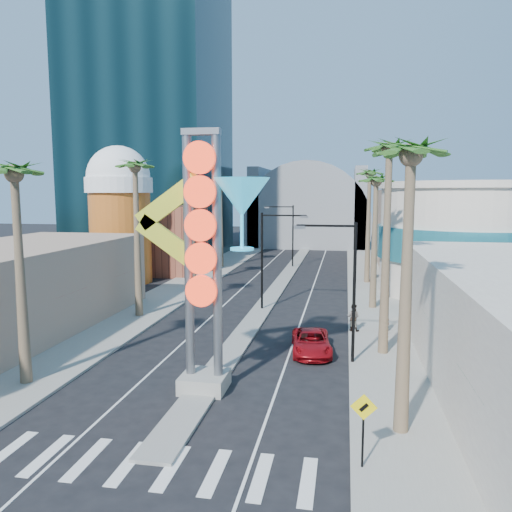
{
  "coord_description": "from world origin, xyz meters",
  "views": [
    {
      "loc": [
        6.65,
        -19.66,
        9.61
      ],
      "look_at": [
        -0.16,
        18.17,
        4.72
      ],
      "focal_mm": 35.0,
      "sensor_mm": 36.0,
      "label": 1
    }
  ],
  "objects_px": {
    "pedestrian_a": "(385,320)",
    "pedestrian_b": "(353,317)",
    "red_pickup": "(311,342)",
    "neon_sign": "(219,242)"
  },
  "relations": [
    {
      "from": "pedestrian_a",
      "to": "red_pickup",
      "type": "bearing_deg",
      "value": 44.03
    },
    {
      "from": "pedestrian_a",
      "to": "neon_sign",
      "type": "bearing_deg",
      "value": 50.05
    },
    {
      "from": "pedestrian_a",
      "to": "pedestrian_b",
      "type": "distance_m",
      "value": 2.16
    },
    {
      "from": "neon_sign",
      "to": "red_pickup",
      "type": "bearing_deg",
      "value": 58.95
    },
    {
      "from": "pedestrian_a",
      "to": "pedestrian_b",
      "type": "relative_size",
      "value": 0.84
    },
    {
      "from": "neon_sign",
      "to": "red_pickup",
      "type": "xyz_separation_m",
      "value": [
        3.96,
        6.57,
        -6.63
      ]
    },
    {
      "from": "neon_sign",
      "to": "red_pickup",
      "type": "height_order",
      "value": "neon_sign"
    },
    {
      "from": "red_pickup",
      "to": "pedestrian_b",
      "type": "height_order",
      "value": "pedestrian_b"
    },
    {
      "from": "pedestrian_a",
      "to": "pedestrian_b",
      "type": "xyz_separation_m",
      "value": [
        -2.15,
        -0.16,
        0.15
      ]
    },
    {
      "from": "red_pickup",
      "to": "pedestrian_b",
      "type": "relative_size",
      "value": 2.61
    }
  ]
}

